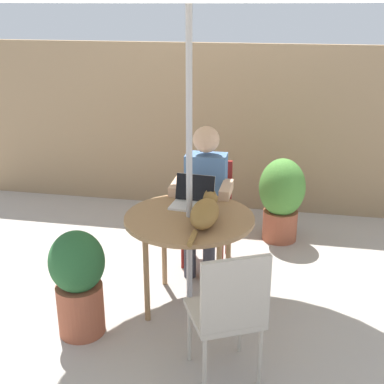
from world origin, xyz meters
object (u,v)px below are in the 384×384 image
person_seated (205,191)px  potted_plant_by_chair (282,196)px  chair_empty (229,308)px  chair_occupied (207,203)px  patio_table (189,225)px  potted_plant_near_fence (78,280)px  cat (205,212)px  laptop (193,197)px

person_seated → potted_plant_by_chair: size_ratio=1.51×
chair_empty → chair_occupied: bearing=103.8°
patio_table → person_seated: 0.65m
potted_plant_near_fence → potted_plant_by_chair: potted_plant_by_chair is taller
cat → person_seated: bearing=100.1°
potted_plant_by_chair → patio_table: bearing=-115.9°
chair_empty → cat: (-0.26, 0.69, 0.29)m
patio_table → chair_empty: chair_empty is taller
person_seated → cat: person_seated is taller
chair_empty → laptop: 1.14m
chair_empty → laptop: laptop is taller
chair_occupied → cat: bearing=-81.6°
chair_empty → laptop: size_ratio=2.76×
person_seated → potted_plant_near_fence: (-0.67, -1.13, -0.28)m
laptop → potted_plant_by_chair: laptop is taller
chair_empty → potted_plant_by_chair: 2.11m
person_seated → potted_plant_near_fence: person_seated is taller
chair_empty → potted_plant_by_chair: size_ratio=1.09×
chair_occupied → laptop: size_ratio=2.76×
chair_occupied → potted_plant_near_fence: (-0.67, -1.29, -0.11)m
patio_table → potted_plant_by_chair: potted_plant_by_chair is taller
chair_empty → potted_plant_by_chair: (0.24, 2.09, -0.08)m
chair_occupied → potted_plant_near_fence: chair_occupied is taller
laptop → cat: size_ratio=0.49×
chair_occupied → chair_empty: 1.65m
chair_occupied → laptop: bearing=-91.7°
cat → potted_plant_by_chair: (0.50, 1.40, -0.37)m
cat → laptop: bearing=113.9°
potted_plant_near_fence → potted_plant_by_chair: 2.21m
potted_plant_near_fence → potted_plant_by_chair: bearing=53.9°
cat → potted_plant_by_chair: bearing=70.4°
patio_table → chair_occupied: 0.82m
chair_occupied → cat: cat is taller
laptop → chair_occupied: bearing=88.3°
chair_occupied → potted_plant_by_chair: chair_occupied is taller
patio_table → potted_plant_near_fence: size_ratio=1.23×
cat → potted_plant_near_fence: (-0.80, -0.38, -0.40)m
cat → patio_table: bearing=142.6°
chair_occupied → potted_plant_near_fence: bearing=-117.5°
potted_plant_by_chair → cat: bearing=-109.6°
cat → potted_plant_near_fence: cat is taller
laptop → potted_plant_by_chair: 1.29m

